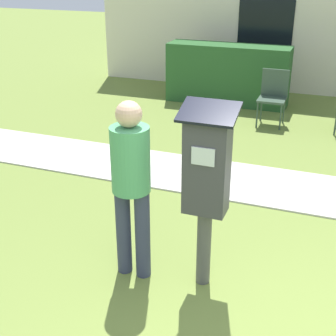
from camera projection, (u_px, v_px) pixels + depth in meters
name	position (u px, v px, depth m)	size (l,w,h in m)	color
sidewalk	(308.00, 192.00, 5.59)	(12.00, 1.10, 0.02)	beige
parking_meter	(206.00, 175.00, 3.65)	(0.44, 0.31, 1.59)	#4C4C4C
person_standing	(131.00, 178.00, 3.80)	(0.32, 0.32, 1.58)	#333851
outdoor_chair_left	(273.00, 93.00, 7.70)	(0.44, 0.44, 0.90)	#334738
hedge_row	(228.00, 74.00, 8.84)	(2.28, 0.60, 1.10)	#285628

